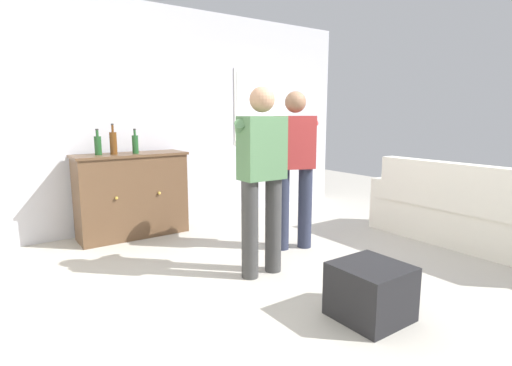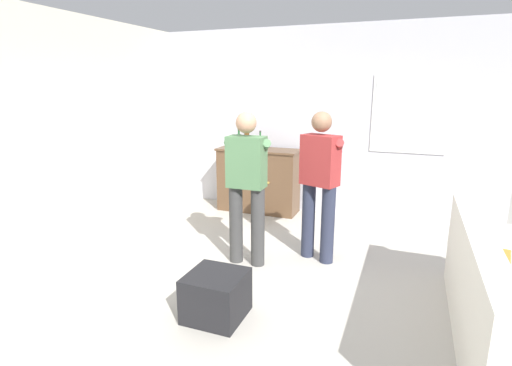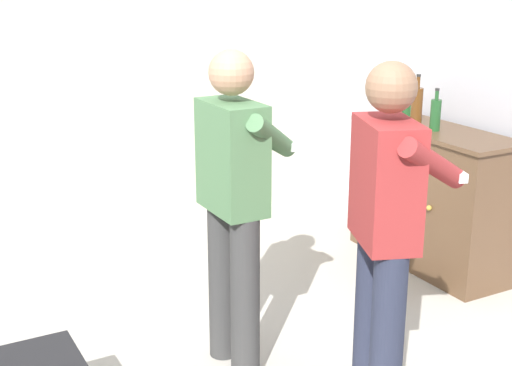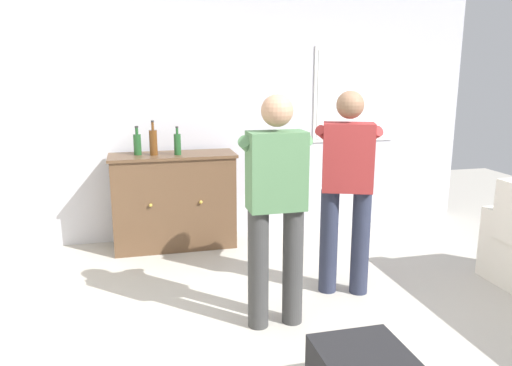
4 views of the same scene
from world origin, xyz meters
name	(u,v)px [view 3 (image 3 of 4)]	position (x,y,z in m)	size (l,w,h in m)	color
wall_side_left	(32,60)	(-2.66, 0.00, 1.40)	(0.12, 5.20, 2.80)	beige
sideboard_cabinet	(430,197)	(-0.89, 2.30, 0.50)	(1.28, 0.49, 0.99)	brown
bottle_wine_green	(417,105)	(-1.07, 2.28, 1.13)	(0.08, 0.08, 0.35)	#593314
bottle_liquor_amber	(408,103)	(-1.23, 2.34, 1.11)	(0.08, 0.08, 0.29)	#1E4C23
bottle_spirits_clear	(435,114)	(-0.84, 2.24, 1.11)	(0.07, 0.07, 0.29)	#1E4C23
person_standing_left	(235,199)	(-0.31, 0.47, 0.94)	(0.56, 0.47, 1.68)	#383838
person_standing_right	(386,230)	(0.40, 0.86, 0.94)	(0.52, 0.52, 1.68)	#282D42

